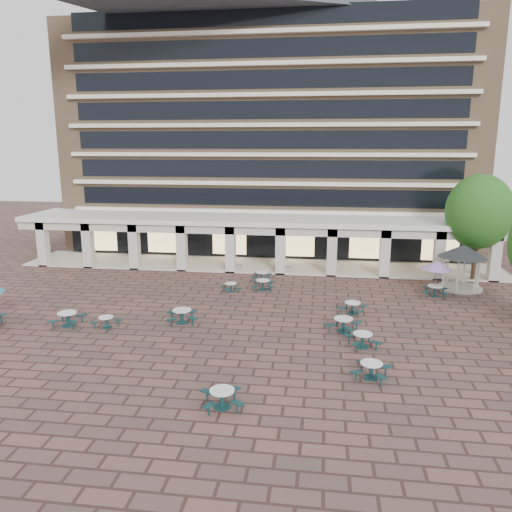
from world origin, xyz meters
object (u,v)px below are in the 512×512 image
(picnic_table_0, at_px, (106,321))
(gazebo, at_px, (463,256))
(planter_left, at_px, (233,266))
(planter_right, at_px, (282,266))
(picnic_table_1, at_px, (222,397))
(picnic_table_2, at_px, (371,369))

(picnic_table_0, distance_m, gazebo, 25.57)
(picnic_table_0, relative_size, planter_left, 1.16)
(planter_left, bearing_deg, planter_right, 0.00)
(planter_left, bearing_deg, picnic_table_1, -80.70)
(picnic_table_1, bearing_deg, planter_left, 82.65)
(picnic_table_1, bearing_deg, picnic_table_2, 12.47)
(picnic_table_1, relative_size, planter_right, 1.37)
(picnic_table_0, xyz_separation_m, picnic_table_2, (14.95, -4.58, 0.07))
(picnic_table_1, height_order, planter_left, planter_left)
(picnic_table_1, xyz_separation_m, gazebo, (14.20, 19.39, 2.03))
(picnic_table_0, distance_m, picnic_table_2, 15.64)
(planter_right, bearing_deg, picnic_table_0, -122.51)
(picnic_table_2, distance_m, gazebo, 17.85)
(picnic_table_0, bearing_deg, picnic_table_1, -24.52)
(picnic_table_2, height_order, planter_right, planter_right)
(planter_right, bearing_deg, planter_left, 180.00)
(gazebo, bearing_deg, picnic_table_1, -126.21)
(picnic_table_0, xyz_separation_m, planter_left, (4.95, 14.44, 0.04))
(planter_right, bearing_deg, picnic_table_2, -73.18)
(planter_left, xyz_separation_m, planter_right, (4.25, 0.00, 0.10))
(planter_left, bearing_deg, picnic_table_2, -62.28)
(picnic_table_0, xyz_separation_m, picnic_table_1, (8.64, -8.10, 0.08))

